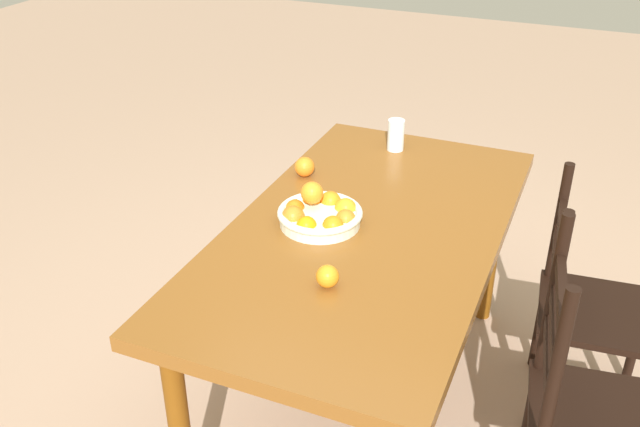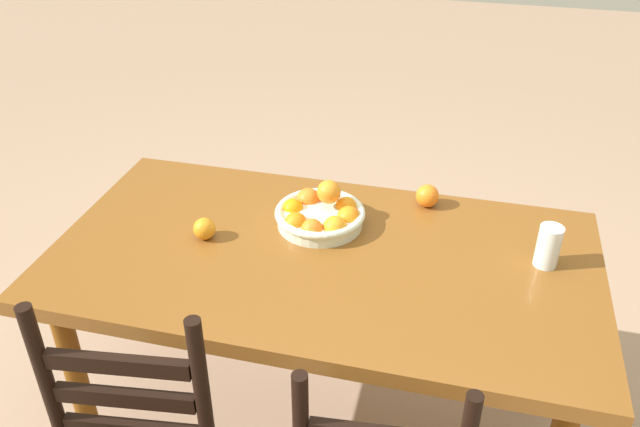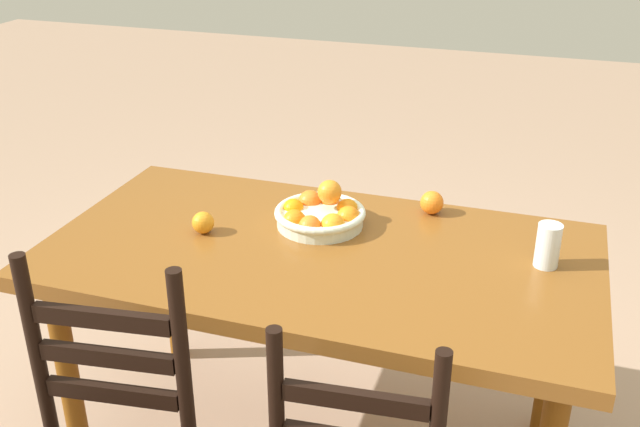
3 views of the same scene
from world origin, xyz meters
name	(u,v)px [view 2 (image 2 of 3)]	position (x,y,z in m)	size (l,w,h in m)	color
ground_plane	(323,426)	(0.00, 0.00, 0.00)	(12.00, 12.00, 0.00)	tan
dining_table	(323,275)	(0.00, 0.00, 0.68)	(1.60, 0.85, 0.76)	brown
fruit_bowl	(321,214)	(0.04, -0.15, 0.79)	(0.28, 0.28, 0.14)	silver
orange_loose_0	(427,196)	(-0.27, -0.34, 0.79)	(0.07, 0.07, 0.07)	orange
orange_loose_1	(204,229)	(0.37, 0.01, 0.79)	(0.07, 0.07, 0.07)	orange
drinking_glass	(548,246)	(-0.63, -0.10, 0.82)	(0.07, 0.07, 0.13)	silver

